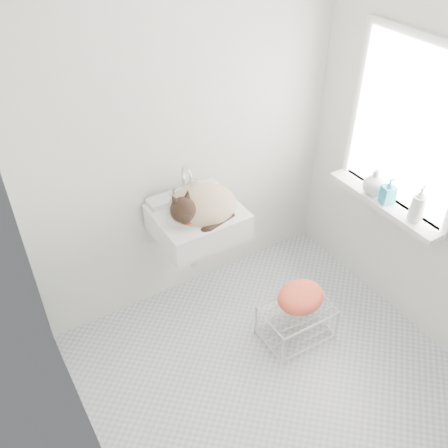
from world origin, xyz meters
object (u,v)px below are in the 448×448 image
bottle_b (386,202)px  bottle_a (413,221)px  cat (200,206)px  wire_rack (296,321)px  sink (197,210)px  bottle_c (372,193)px

bottle_b → bottle_a: bearing=-90.0°
cat → bottle_a: cat is taller
bottle_a → bottle_b: (0.00, 0.23, 0.00)m
cat → bottle_a: bearing=-35.0°
bottle_a → cat: bearing=144.2°
cat → bottle_b: size_ratio=2.62×
wire_rack → bottle_b: bottle_b is taller
sink → bottle_a: size_ratio=2.64×
wire_rack → bottle_c: 0.99m
sink → bottle_a: 1.34m
bottle_a → bottle_b: bearing=90.0°
sink → wire_rack: sink is taller
bottle_c → cat: bearing=158.7°
wire_rack → bottle_b: 0.98m
bottle_c → bottle_a: bearing=-90.0°
sink → bottle_c: size_ratio=2.99×
sink → bottle_a: (1.08, -0.79, 0.00)m
bottle_a → bottle_b: size_ratio=1.17×
wire_rack → bottle_c: bearing=13.4°
bottle_a → bottle_c: 0.35m
sink → bottle_c: 1.17m
bottle_b → bottle_c: (0.00, 0.12, 0.00)m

